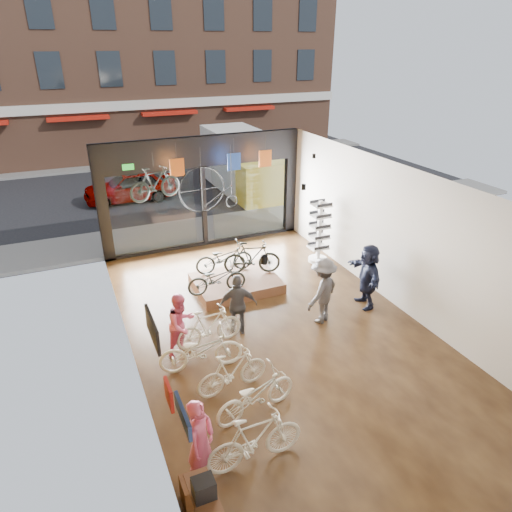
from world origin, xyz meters
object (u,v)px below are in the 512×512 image
sunglasses_rack (319,232)px  display_bike_left (217,279)px  hung_bike (155,183)px  street_car (130,186)px  customer_2 (238,305)px  customer_3 (323,291)px  box_truck (247,165)px  floor_bike_5 (209,327)px  floor_bike_2 (256,394)px  floor_bike_4 (201,350)px  display_bike_right (224,258)px  display_bike_mid (252,258)px  floor_bike_3 (232,372)px  customer_0 (201,442)px  customer_5 (367,276)px  penny_farthing (211,190)px  floor_bike_1 (255,440)px  display_platform (236,283)px

sunglasses_rack → display_bike_left: bearing=-149.9°
hung_bike → street_car: bearing=-19.7°
customer_2 → customer_3: bearing=-174.0°
customer_2 → sunglasses_rack: size_ratio=0.77×
box_truck → floor_bike_5: size_ratio=4.26×
floor_bike_2 → floor_bike_4: bearing=6.9°
street_car → display_bike_right: (1.29, -8.88, 0.07)m
street_car → hung_bike: 8.12m
box_truck → display_bike_mid: (-3.24, -8.31, -0.56)m
floor_bike_2 → display_bike_mid: size_ratio=1.05×
floor_bike_3 → floor_bike_5: (0.06, 1.69, 0.02)m
floor_bike_3 → customer_3: size_ratio=0.89×
display_bike_left → hung_bike: size_ratio=1.02×
box_truck → customer_0: size_ratio=4.26×
customer_5 → sunglasses_rack: bearing=-172.8°
hung_bike → floor_bike_2: bearing=165.6°
customer_5 → penny_farthing: penny_farthing is taller
street_car → floor_bike_3: street_car is taller
floor_bike_4 → customer_0: (-0.82, -2.72, 0.33)m
floor_bike_4 → street_car: bearing=6.1°
street_car → floor_bike_3: (-0.19, -13.47, -0.21)m
floor_bike_3 → sunglasses_rack: size_ratio=0.76×
floor_bike_3 → floor_bike_4: 1.00m
floor_bike_4 → customer_5: customer_5 is taller
display_bike_mid → customer_3: bearing=-145.1°
floor_bike_3 → customer_3: 3.40m
penny_farthing → hung_bike: size_ratio=1.13×
floor_bike_1 → floor_bike_2: (0.47, 1.06, -0.07)m
display_bike_mid → sunglasses_rack: size_ratio=0.81×
box_truck → display_bike_left: (-4.57, -8.99, -0.64)m
floor_bike_1 → penny_farthing: 8.05m
display_platform → customer_3: (1.38, -2.49, 0.73)m
floor_bike_5 → customer_5: bearing=-93.5°
floor_bike_2 → display_platform: (1.45, 4.80, -0.31)m
floor_bike_5 → display_platform: 2.83m
display_bike_mid → customer_5: 3.36m
street_car → floor_bike_3: bearing=-0.8°
floor_bike_3 → customer_0: (-1.20, -1.80, 0.34)m
hung_bike → display_bike_right: bearing=-141.1°
box_truck → customer_2: (-4.58, -10.61, -0.57)m
display_bike_left → display_platform: bearing=-50.4°
floor_bike_1 → customer_5: bearing=-54.1°
display_bike_right → penny_farthing: penny_farthing is taller
sunglasses_rack → penny_farthing: bearing=174.5°
floor_bike_3 → floor_bike_2: bearing=-172.9°
floor_bike_3 → display_bike_left: size_ratio=0.97×
display_bike_left → display_bike_mid: bearing=-58.5°
display_bike_right → floor_bike_4: bearing=157.9°
display_platform → hung_bike: 3.68m
floor_bike_3 → display_bike_mid: bearing=-33.5°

